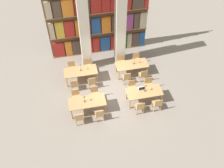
{
  "coord_description": "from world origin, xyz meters",
  "views": [
    {
      "loc": [
        -1.95,
        -9.12,
        10.32
      ],
      "look_at": [
        0.0,
        -0.11,
        0.67
      ],
      "focal_mm": 40.0,
      "sensor_mm": 36.0,
      "label": 1
    }
  ],
  "objects": [
    {
      "name": "chair_3",
      "position": [
        -0.99,
        -0.4,
        0.46
      ],
      "size": [
        0.42,
        0.4,
        0.86
      ],
      "rotation": [
        0.0,
        0.0,
        3.14
      ],
      "color": "tan",
      "rests_on": "ground_plane"
    },
    {
      "name": "chair_15",
      "position": [
        1.93,
        1.81,
        0.46
      ],
      "size": [
        0.42,
        0.4,
        0.86
      ],
      "rotation": [
        0.0,
        0.0,
        3.14
      ],
      "color": "tan",
      "rests_on": "ground_plane"
    },
    {
      "name": "chair_10",
      "position": [
        -1.01,
        0.48,
        0.46
      ],
      "size": [
        0.42,
        0.4,
        0.86
      ],
      "color": "tan",
      "rests_on": "ground_plane"
    },
    {
      "name": "pillar_left",
      "position": [
        -1.0,
        2.35,
        3.0
      ],
      "size": [
        0.55,
        0.55,
        6.0
      ],
      "color": "beige",
      "rests_on": "ground_plane"
    },
    {
      "name": "chair_2",
      "position": [
        -0.99,
        -1.8,
        0.46
      ],
      "size": [
        0.42,
        0.4,
        0.86
      ],
      "color": "tan",
      "rests_on": "ground_plane"
    },
    {
      "name": "chair_8",
      "position": [
        -1.97,
        0.48,
        0.46
      ],
      "size": [
        0.42,
        0.4,
        0.86
      ],
      "color": "tan",
      "rests_on": "ground_plane"
    },
    {
      "name": "chair_9",
      "position": [
        -1.97,
        1.88,
        0.46
      ],
      "size": [
        0.42,
        0.4,
        0.86
      ],
      "rotation": [
        0.0,
        0.0,
        3.14
      ],
      "color": "tan",
      "rests_on": "ground_plane"
    },
    {
      "name": "chair_0",
      "position": [
        -1.98,
        -1.8,
        0.46
      ],
      "size": [
        0.42,
        0.4,
        0.86
      ],
      "color": "tan",
      "rests_on": "ground_plane"
    },
    {
      "name": "chair_12",
      "position": [
        0.96,
        0.42,
        0.46
      ],
      "size": [
        0.42,
        0.4,
        0.86
      ],
      "color": "tan",
      "rests_on": "ground_plane"
    },
    {
      "name": "chair_13",
      "position": [
        0.96,
        1.81,
        0.46
      ],
      "size": [
        0.42,
        0.4,
        0.86
      ],
      "rotation": [
        0.0,
        0.0,
        3.14
      ],
      "color": "tan",
      "rests_on": "ground_plane"
    },
    {
      "name": "desk_lamp_0",
      "position": [
        -1.6,
        -1.07,
        1.01
      ],
      "size": [
        0.14,
        0.14,
        0.41
      ],
      "color": "brown",
      "rests_on": "reading_table_0"
    },
    {
      "name": "pillar_center",
      "position": [
        1.0,
        2.35,
        3.0
      ],
      "size": [
        0.55,
        0.55,
        6.0
      ],
      "color": "beige",
      "rests_on": "ground_plane"
    },
    {
      "name": "chair_7",
      "position": [
        2.01,
        -0.37,
        0.46
      ],
      "size": [
        0.42,
        0.4,
        0.86
      ],
      "rotation": [
        0.0,
        0.0,
        3.14
      ],
      "color": "tan",
      "rests_on": "ground_plane"
    },
    {
      "name": "reading_table_2",
      "position": [
        -1.52,
        1.18,
        0.65
      ],
      "size": [
        1.85,
        0.83,
        0.74
      ],
      "color": "tan",
      "rests_on": "ground_plane"
    },
    {
      "name": "reading_table_3",
      "position": [
        1.43,
        1.11,
        0.65
      ],
      "size": [
        1.85,
        0.83,
        0.74
      ],
      "color": "tan",
      "rests_on": "ground_plane"
    },
    {
      "name": "reading_table_1",
      "position": [
        1.5,
        -1.07,
        0.65
      ],
      "size": [
        1.85,
        0.83,
        0.74
      ],
      "color": "tan",
      "rests_on": "ground_plane"
    },
    {
      "name": "chair_14",
      "position": [
        1.93,
        0.42,
        0.46
      ],
      "size": [
        0.42,
        0.4,
        0.86
      ],
      "color": "tan",
      "rests_on": "ground_plane"
    },
    {
      "name": "reading_table_0",
      "position": [
        -1.49,
        -1.1,
        0.65
      ],
      "size": [
        1.85,
        0.83,
        0.74
      ],
      "color": "tan",
      "rests_on": "ground_plane"
    },
    {
      "name": "desk_lamp_3",
      "position": [
        1.57,
        1.14,
        1.06
      ],
      "size": [
        0.14,
        0.14,
        0.47
      ],
      "color": "brown",
      "rests_on": "reading_table_3"
    },
    {
      "name": "chair_5",
      "position": [
        1.07,
        -0.37,
        0.46
      ],
      "size": [
        0.42,
        0.4,
        0.86
      ],
      "rotation": [
        0.0,
        0.0,
        3.14
      ],
      "color": "tan",
      "rests_on": "ground_plane"
    },
    {
      "name": "ground_plane",
      "position": [
        0.0,
        0.0,
        0.0
      ],
      "size": [
        40.0,
        40.0,
        0.0
      ],
      "primitive_type": "plane",
      "color": "gray"
    },
    {
      "name": "chair_11",
      "position": [
        -1.01,
        1.88,
        0.46
      ],
      "size": [
        0.42,
        0.4,
        0.86
      ],
      "rotation": [
        0.0,
        0.0,
        3.14
      ],
      "color": "tan",
      "rests_on": "ground_plane"
    },
    {
      "name": "chair_4",
      "position": [
        1.07,
        -1.77,
        0.46
      ],
      "size": [
        0.42,
        0.4,
        0.86
      ],
      "color": "tan",
      "rests_on": "ground_plane"
    },
    {
      "name": "laptop",
      "position": [
        1.4,
        -0.85,
        0.78
      ],
      "size": [
        0.32,
        0.22,
        0.21
      ],
      "rotation": [
        0.0,
        0.0,
        3.14
      ],
      "color": "silver",
      "rests_on": "reading_table_1"
    },
    {
      "name": "desk_lamp_2",
      "position": [
        -1.49,
        1.22,
        1.06
      ],
      "size": [
        0.14,
        0.14,
        0.48
      ],
      "color": "brown",
      "rests_on": "reading_table_2"
    },
    {
      "name": "desk_lamp_1",
      "position": [
        1.56,
        -1.02,
        1.05
      ],
      "size": [
        0.14,
        0.14,
        0.45
      ],
      "color": "brown",
      "rests_on": "reading_table_1"
    },
    {
      "name": "bookshelf_bank",
      "position": [
        0.02,
        3.65,
        2.61
      ],
      "size": [
        6.05,
        0.35,
        5.5
      ],
      "color": "brown",
      "rests_on": "ground_plane"
    },
    {
      "name": "chair_6",
      "position": [
        2.01,
        -1.77,
        0.46
      ],
      "size": [
        0.42,
        0.4,
        0.86
      ],
      "color": "tan",
      "rests_on": "ground_plane"
    },
    {
      "name": "chair_1",
      "position": [
        -1.98,
        -0.4,
        0.46
      ],
      "size": [
        0.42,
        0.4,
        0.86
      ],
      "rotation": [
        0.0,
        0.0,
        3.14
      ],
      "color": "tan",
      "rests_on": "ground_plane"
    }
  ]
}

